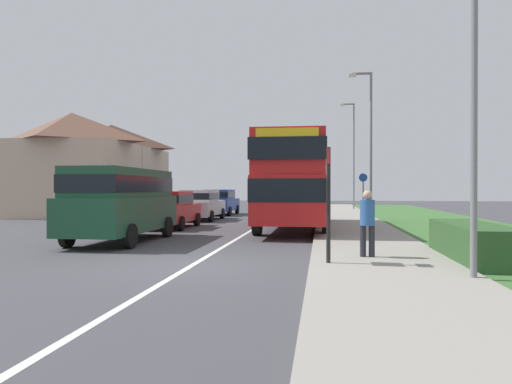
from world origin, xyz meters
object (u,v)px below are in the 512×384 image
object	(u,v)px
street_lamp_near	(468,52)
street_lamp_mid	(369,137)
parked_van_dark_green	(122,199)
cycle_route_sign	(363,194)
double_decker_bus	(295,178)
bus_stop_sign	(328,197)
street_lamp_far	(353,150)
parked_car_silver	(201,204)
pedestrian_at_stop	(367,220)
parked_car_red	(170,208)
parked_car_blue	(220,201)

from	to	relation	value
street_lamp_near	street_lamp_mid	xyz separation A→B (m)	(-0.31, 15.20, 0.08)
parked_van_dark_green	cycle_route_sign	bearing A→B (deg)	53.16
parked_van_dark_green	cycle_route_sign	world-z (taller)	cycle_route_sign
parked_van_dark_green	double_decker_bus	bearing A→B (deg)	46.24
cycle_route_sign	street_lamp_mid	distance (m)	3.45
bus_stop_sign	cycle_route_sign	world-z (taller)	bus_stop_sign
street_lamp_near	double_decker_bus	bearing A→B (deg)	108.06
street_lamp_mid	street_lamp_near	bearing A→B (deg)	-88.82
bus_stop_sign	street_lamp_far	size ratio (longest dim) A/B	0.31
double_decker_bus	parked_van_dark_green	distance (m)	7.65
parked_car_silver	street_lamp_mid	size ratio (longest dim) A/B	0.62
pedestrian_at_stop	parked_car_silver	bearing A→B (deg)	118.06
parked_car_red	street_lamp_far	world-z (taller)	street_lamp_far
cycle_route_sign	street_lamp_far	xyz separation A→B (m)	(0.27, 13.20, 3.38)
parked_van_dark_green	parked_car_red	bearing A→B (deg)	91.67
parked_van_dark_green	pedestrian_at_stop	xyz separation A→B (m)	(7.42, -3.34, -0.41)
double_decker_bus	parked_car_silver	distance (m)	7.70
parked_car_blue	bus_stop_sign	world-z (taller)	bus_stop_sign
bus_stop_sign	pedestrian_at_stop	bearing A→B (deg)	48.86
parked_car_blue	pedestrian_at_stop	distance (m)	21.11
parked_car_silver	pedestrian_at_stop	world-z (taller)	pedestrian_at_stop
street_lamp_near	street_lamp_far	xyz separation A→B (m)	(-0.15, 30.39, 0.65)
parked_car_red	pedestrian_at_stop	xyz separation A→B (m)	(7.58, -8.83, 0.09)
street_lamp_near	parked_van_dark_green	bearing A→B (deg)	147.06
parked_car_blue	bus_stop_sign	size ratio (longest dim) A/B	1.75
double_decker_bus	street_lamp_far	size ratio (longest dim) A/B	1.19
street_lamp_near	street_lamp_far	world-z (taller)	street_lamp_far
parked_car_silver	pedestrian_at_stop	bearing A→B (deg)	-61.94
parked_van_dark_green	parked_car_red	xyz separation A→B (m)	(-0.16, 5.49, -0.50)
parked_van_dark_green	street_lamp_near	world-z (taller)	street_lamp_near
street_lamp_far	bus_stop_sign	bearing A→B (deg)	-94.53
pedestrian_at_stop	parked_van_dark_green	bearing A→B (deg)	155.75
parked_van_dark_green	bus_stop_sign	distance (m)	7.84
parked_car_blue	bus_stop_sign	xyz separation A→B (m)	(6.71, -20.73, 0.63)
pedestrian_at_stop	parked_car_red	bearing A→B (deg)	130.62
parked_van_dark_green	street_lamp_near	size ratio (longest dim) A/B	0.76
bus_stop_sign	street_lamp_far	world-z (taller)	street_lamp_far
parked_car_red	bus_stop_sign	distance (m)	11.93
parked_car_red	street_lamp_mid	xyz separation A→B (m)	(8.80, 3.91, 3.36)
double_decker_bus	pedestrian_at_stop	xyz separation A→B (m)	(2.15, -8.84, -1.17)
street_lamp_near	parked_car_silver	bearing A→B (deg)	118.65
parked_car_red	double_decker_bus	bearing A→B (deg)	0.05
parked_car_silver	cycle_route_sign	size ratio (longest dim) A/B	1.82
street_lamp_near	bus_stop_sign	bearing A→B (deg)	150.05
street_lamp_far	parked_van_dark_green	bearing A→B (deg)	-109.68
parked_van_dark_green	bus_stop_sign	xyz separation A→B (m)	(6.50, -4.39, 0.16)
parked_car_red	cycle_route_sign	xyz separation A→B (m)	(8.69, 5.90, 0.55)
double_decker_bus	parked_van_dark_green	world-z (taller)	double_decker_bus
parked_van_dark_green	cycle_route_sign	distance (m)	14.23
pedestrian_at_stop	street_lamp_far	world-z (taller)	street_lamp_far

